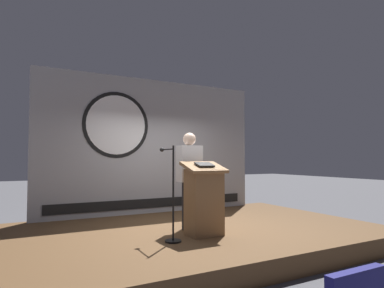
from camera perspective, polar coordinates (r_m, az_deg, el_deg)
name	(u,v)px	position (r m, az deg, el deg)	size (l,w,h in m)	color
ground_plane	(192,246)	(5.88, 0.03, -17.38)	(40.00, 40.00, 0.00)	#4C4C51
stage_platform	(192,237)	(5.84, 0.03, -15.96)	(6.40, 4.00, 0.30)	brown
banner_display	(152,146)	(7.36, -7.01, -0.31)	(5.04, 0.12, 2.98)	#9E9EA3
podium	(204,199)	(5.21, 2.11, -9.67)	(0.64, 0.49, 1.16)	olive
speaker_person	(189,180)	(5.59, -0.45, -6.28)	(0.40, 0.26, 1.65)	black
microphone_stand	(171,207)	(4.86, -3.62, -10.97)	(0.24, 0.58, 1.39)	black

